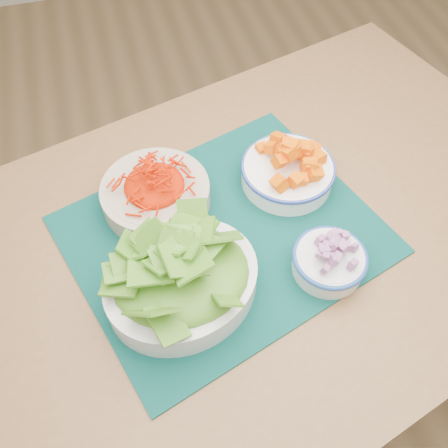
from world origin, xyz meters
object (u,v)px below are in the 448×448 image
placemat (224,234)px  carrot_bowl (155,190)px  squash_bowl (288,167)px  table (265,253)px  lettuce_bowl (181,275)px  onion_bowl (330,259)px

placemat → carrot_bowl: size_ratio=2.42×
carrot_bowl → squash_bowl: 0.25m
table → placemat: (-0.09, -0.00, 0.10)m
carrot_bowl → lettuce_bowl: 0.20m
squash_bowl → carrot_bowl: bearing=176.7°
placemat → squash_bowl: size_ratio=2.45×
carrot_bowl → placemat: bearing=-45.3°
squash_bowl → table: bearing=-127.1°
table → onion_bowl: (0.07, -0.12, 0.13)m
placemat → lettuce_bowl: (-0.10, -0.10, 0.06)m
onion_bowl → carrot_bowl: bearing=138.8°
table → lettuce_bowl: (-0.18, -0.10, 0.16)m
table → placemat: placemat is taller
carrot_bowl → onion_bowl: bearing=-41.2°
carrot_bowl → lettuce_bowl: lettuce_bowl is taller
placemat → lettuce_bowl: 0.15m
carrot_bowl → onion_bowl: (0.25, -0.22, -0.01)m
placemat → lettuce_bowl: size_ratio=1.70×
lettuce_bowl → carrot_bowl: bearing=73.6°
squash_bowl → lettuce_bowl: 0.31m
table → carrot_bowl: size_ratio=6.32×
table → squash_bowl: squash_bowl is taller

